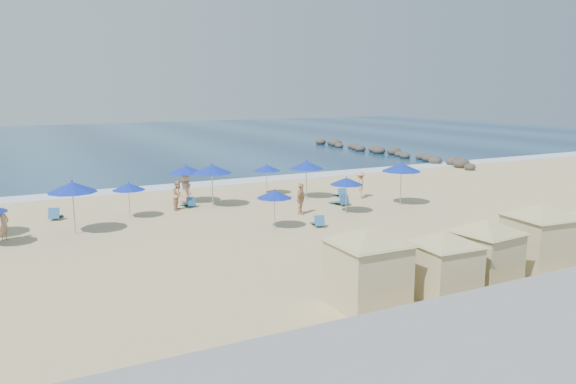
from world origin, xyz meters
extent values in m
plane|color=#CBB680|center=(0.00, 0.00, 0.00)|extent=(160.00, 160.00, 0.00)
cube|color=navy|center=(0.00, 55.00, 0.03)|extent=(160.00, 80.00, 0.06)
cube|color=white|center=(0.00, 15.50, 0.04)|extent=(160.00, 2.50, 0.08)
cube|color=gray|center=(0.00, -13.00, 0.55)|extent=(160.00, 2.20, 1.10)
ellipsoid|color=#2F2B27|center=(23.40, 12.00, 0.28)|extent=(1.00, 1.00, 0.65)
ellipsoid|color=#2F2B27|center=(23.88, 13.50, 0.41)|extent=(1.48, 1.48, 0.96)
ellipsoid|color=#2F2B27|center=(24.36, 15.00, 0.39)|extent=(1.40, 1.40, 0.91)
ellipsoid|color=#2F2B27|center=(23.52, 16.50, 0.36)|extent=(1.32, 1.32, 0.86)
ellipsoid|color=#2F2B27|center=(24.00, 18.00, 0.34)|extent=(1.24, 1.24, 0.81)
ellipsoid|color=#2F2B27|center=(24.48, 19.50, 0.32)|extent=(1.16, 1.16, 0.75)
ellipsoid|color=#2F2B27|center=(23.64, 21.00, 0.30)|extent=(1.08, 1.08, 0.70)
ellipsoid|color=#2F2B27|center=(24.12, 22.50, 0.28)|extent=(1.00, 1.00, 0.65)
ellipsoid|color=#2F2B27|center=(24.60, 24.00, 0.41)|extent=(1.48, 1.48, 0.96)
ellipsoid|color=#2F2B27|center=(23.76, 25.50, 0.39)|extent=(1.40, 1.40, 0.91)
ellipsoid|color=#2F2B27|center=(24.24, 27.00, 0.36)|extent=(1.32, 1.32, 0.86)
ellipsoid|color=#2F2B27|center=(23.40, 28.50, 0.34)|extent=(1.24, 1.24, 0.81)
ellipsoid|color=#2F2B27|center=(23.88, 30.00, 0.32)|extent=(1.16, 1.16, 0.75)
ellipsoid|color=#2F2B27|center=(24.36, 31.50, 0.30)|extent=(1.08, 1.08, 0.70)
ellipsoid|color=#2F2B27|center=(23.52, 33.00, 0.28)|extent=(1.00, 1.00, 0.65)
ellipsoid|color=#2F2B27|center=(24.00, 34.50, 0.41)|extent=(1.48, 1.48, 0.96)
ellipsoid|color=#2F2B27|center=(24.48, 36.00, 0.39)|extent=(1.40, 1.40, 0.91)
ellipsoid|color=#2F2B27|center=(23.64, 37.50, 0.36)|extent=(1.32, 1.32, 0.86)
cube|color=black|center=(5.99, -5.91, 0.40)|extent=(0.82, 0.82, 0.80)
cube|color=tan|center=(-2.80, -9.24, 1.06)|extent=(2.17, 2.17, 2.12)
cube|color=tan|center=(-2.80, -9.24, 2.12)|extent=(2.28, 2.28, 0.08)
pyramid|color=tan|center=(-2.80, -9.24, 2.65)|extent=(4.65, 4.65, 0.53)
cube|color=tan|center=(-0.09, -9.85, 0.93)|extent=(1.96, 1.96, 1.87)
cube|color=tan|center=(-0.09, -9.85, 1.87)|extent=(2.05, 2.05, 0.07)
pyramid|color=tan|center=(-0.09, -9.85, 2.33)|extent=(4.08, 4.08, 0.47)
cube|color=tan|center=(2.12, -9.57, 0.98)|extent=(2.13, 2.13, 1.95)
cube|color=tan|center=(2.12, -9.57, 1.95)|extent=(2.24, 2.24, 0.08)
pyramid|color=tan|center=(2.12, -9.57, 2.44)|extent=(4.26, 4.26, 0.49)
cube|color=tan|center=(5.29, -9.30, 1.06)|extent=(2.33, 2.33, 2.12)
cube|color=tan|center=(5.29, -9.30, 2.12)|extent=(2.44, 2.44, 0.08)
pyramid|color=tan|center=(5.29, -9.30, 2.65)|extent=(4.63, 4.63, 0.53)
cylinder|color=#A5A8AD|center=(-6.84, 7.04, 0.81)|extent=(0.04, 0.04, 1.62)
cone|color=#0F27A6|center=(-6.84, 7.04, 1.77)|extent=(1.79, 1.79, 0.38)
sphere|color=#0F27A6|center=(-6.84, 7.04, 2.00)|extent=(0.07, 0.07, 0.07)
cylinder|color=#A5A8AD|center=(-9.94, 4.90, 1.06)|extent=(0.06, 0.06, 2.13)
cone|color=#0F27A6|center=(-9.94, 4.90, 2.33)|extent=(2.35, 2.35, 0.50)
sphere|color=#0F27A6|center=(-9.94, 4.90, 2.63)|extent=(0.09, 0.09, 0.09)
cylinder|color=#A5A8AD|center=(-2.83, 9.55, 0.98)|extent=(0.05, 0.05, 1.96)
cone|color=#0F27A6|center=(-2.83, 9.55, 2.14)|extent=(2.16, 2.16, 0.46)
sphere|color=#0F27A6|center=(-2.83, 9.55, 2.42)|extent=(0.08, 0.08, 0.08)
cylinder|color=#A5A8AD|center=(-1.83, 7.69, 1.06)|extent=(0.06, 0.06, 2.13)
cone|color=#0F27A6|center=(-1.83, 7.69, 2.32)|extent=(2.35, 2.35, 0.50)
sphere|color=#0F27A6|center=(-1.83, 7.69, 2.63)|extent=(0.09, 0.09, 0.09)
cylinder|color=#A5A8AD|center=(-0.91, 1.27, 0.82)|extent=(0.04, 0.04, 1.64)
cone|color=#0F27A6|center=(-0.91, 1.27, 1.79)|extent=(1.81, 1.81, 0.39)
sphere|color=#0F27A6|center=(-0.91, 1.27, 2.02)|extent=(0.07, 0.07, 0.07)
cylinder|color=#A5A8AD|center=(4.43, 7.42, 1.00)|extent=(0.05, 0.05, 2.01)
cone|color=#0F27A6|center=(4.43, 7.42, 2.19)|extent=(2.22, 2.22, 0.48)
sphere|color=#0F27A6|center=(4.43, 7.42, 2.48)|extent=(0.08, 0.08, 0.08)
cylinder|color=#A5A8AD|center=(4.26, 2.58, 0.85)|extent=(0.04, 0.04, 1.71)
cone|color=#0F27A6|center=(4.26, 2.58, 1.86)|extent=(1.89, 1.89, 0.40)
sphere|color=#0F27A6|center=(4.26, 2.58, 2.11)|extent=(0.07, 0.07, 0.07)
cylinder|color=#A5A8AD|center=(2.79, 9.85, 0.83)|extent=(0.04, 0.04, 1.66)
cone|color=#0F27A6|center=(2.79, 9.85, 1.82)|extent=(1.84, 1.84, 0.39)
sphere|color=#0F27A6|center=(2.79, 9.85, 2.06)|extent=(0.07, 0.07, 0.07)
cylinder|color=#A5A8AD|center=(8.45, 2.97, 1.07)|extent=(0.06, 0.06, 2.14)
cone|color=#0F27A6|center=(8.45, 2.97, 2.34)|extent=(2.36, 2.36, 0.51)
sphere|color=#0F27A6|center=(8.45, 2.97, 2.65)|extent=(0.09, 0.09, 0.09)
cube|color=#275B8F|center=(-10.43, 8.92, 0.16)|extent=(0.86, 1.30, 0.33)
cube|color=#275B8F|center=(-10.56, 8.43, 0.40)|extent=(0.63, 0.47, 0.58)
cube|color=#275B8F|center=(-3.06, 8.68, 0.15)|extent=(0.67, 1.16, 0.30)
cube|color=#275B8F|center=(-2.99, 8.23, 0.37)|extent=(0.55, 0.37, 0.53)
cube|color=#275B8F|center=(1.37, 0.89, 0.15)|extent=(0.80, 1.19, 0.30)
cube|color=#275B8F|center=(1.24, 0.45, 0.37)|extent=(0.58, 0.43, 0.53)
cube|color=#275B8F|center=(5.25, 4.88, 0.17)|extent=(0.72, 1.34, 0.36)
cube|color=#275B8F|center=(5.30, 4.34, 0.43)|extent=(0.64, 0.41, 0.63)
cube|color=#275B8F|center=(6.71, 7.00, 0.15)|extent=(0.73, 1.17, 0.30)
cube|color=#275B8F|center=(6.61, 6.55, 0.37)|extent=(0.56, 0.40, 0.53)
imported|color=tan|center=(-12.99, 5.11, 0.80)|extent=(0.64, 0.70, 1.61)
imported|color=tan|center=(-3.81, 8.03, 0.87)|extent=(1.00, 1.06, 1.73)
imported|color=tan|center=(1.91, 3.62, 0.88)|extent=(1.06, 1.00, 1.76)
imported|color=tan|center=(7.61, 6.01, 0.87)|extent=(1.18, 1.30, 1.75)
imported|color=tan|center=(-2.91, 9.51, 0.94)|extent=(0.73, 1.00, 1.88)
camera|label=1|loc=(-13.13, -23.36, 6.96)|focal=35.00mm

